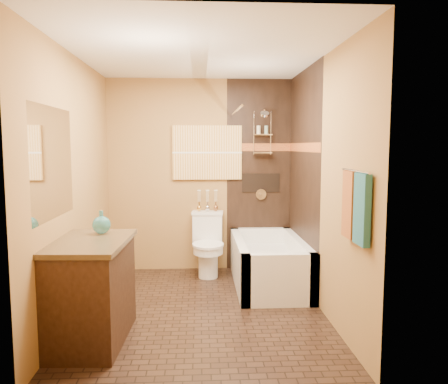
{
  "coord_description": "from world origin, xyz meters",
  "views": [
    {
      "loc": [
        -0.01,
        -4.23,
        1.63
      ],
      "look_at": [
        0.25,
        0.4,
        1.15
      ],
      "focal_mm": 35.0,
      "sensor_mm": 36.0,
      "label": 1
    }
  ],
  "objects": [
    {
      "name": "wall_left",
      "position": [
        -1.2,
        0.0,
        1.25
      ],
      "size": [
        0.02,
        3.0,
        2.5
      ],
      "primitive_type": "cube",
      "color": "#A2713E",
      "rests_on": "floor"
    },
    {
      "name": "toilet",
      "position": [
        0.09,
        1.21,
        0.4
      ],
      "size": [
        0.42,
        0.61,
        0.79
      ],
      "rotation": [
        0.0,
        0.0,
        -0.09
      ],
      "color": "white",
      "rests_on": "floor"
    },
    {
      "name": "mosaic_band_right",
      "position": [
        1.18,
        0.75,
        1.62
      ],
      "size": [
        0.01,
        1.5,
        0.1
      ],
      "primitive_type": "cube",
      "color": "maroon",
      "rests_on": "alcove_tile_right"
    },
    {
      "name": "ceiling",
      "position": [
        0.0,
        0.0,
        2.5
      ],
      "size": [
        3.0,
        3.0,
        0.0
      ],
      "primitive_type": "plane",
      "color": "silver",
      "rests_on": "wall_back"
    },
    {
      "name": "teal_bottle",
      "position": [
        -0.87,
        -0.38,
        0.97
      ],
      "size": [
        0.18,
        0.18,
        0.25
      ],
      "primitive_type": null,
      "rotation": [
        0.0,
        0.0,
        0.12
      ],
      "color": "teal",
      "rests_on": "vanity"
    },
    {
      "name": "mosaic_band_back",
      "position": [
        0.78,
        1.48,
        1.62
      ],
      "size": [
        0.85,
        0.01,
        0.1
      ],
      "primitive_type": "cube",
      "color": "maroon",
      "rests_on": "alcove_tile_back"
    },
    {
      "name": "towel_bar",
      "position": [
        1.15,
        -1.05,
        1.45
      ],
      "size": [
        0.02,
        0.55,
        0.02
      ],
      "primitive_type": "cylinder",
      "rotation": [
        1.57,
        0.0,
        0.0
      ],
      "color": "silver",
      "rests_on": "wall_right"
    },
    {
      "name": "bathtub",
      "position": [
        0.8,
        0.75,
        0.22
      ],
      "size": [
        0.8,
        1.5,
        0.55
      ],
      "color": "white",
      "rests_on": "floor"
    },
    {
      "name": "wall_right",
      "position": [
        1.2,
        0.0,
        1.25
      ],
      "size": [
        0.02,
        3.0,
        2.5
      ],
      "primitive_type": "cube",
      "color": "#A2713E",
      "rests_on": "floor"
    },
    {
      "name": "wall_front",
      "position": [
        0.0,
        -1.5,
        1.25
      ],
      "size": [
        2.4,
        0.02,
        2.5
      ],
      "primitive_type": "cube",
      "color": "#A2713E",
      "rests_on": "floor"
    },
    {
      "name": "curtain_rod",
      "position": [
        0.4,
        0.75,
        2.02
      ],
      "size": [
        0.03,
        1.55,
        0.03
      ],
      "primitive_type": "cylinder",
      "rotation": [
        1.57,
        0.0,
        0.0
      ],
      "color": "silver",
      "rests_on": "wall_back"
    },
    {
      "name": "vanity_mirror",
      "position": [
        -1.19,
        -0.64,
        1.5
      ],
      "size": [
        0.01,
        1.0,
        0.9
      ],
      "primitive_type": "cube",
      "color": "white",
      "rests_on": "wall_left"
    },
    {
      "name": "wall_back",
      "position": [
        0.0,
        1.5,
        1.25
      ],
      "size": [
        2.4,
        0.02,
        2.5
      ],
      "primitive_type": "cube",
      "color": "#A2713E",
      "rests_on": "floor"
    },
    {
      "name": "alcove_tile_back",
      "position": [
        0.78,
        1.49,
        1.25
      ],
      "size": [
        0.85,
        0.01,
        2.5
      ],
      "primitive_type": "cube",
      "color": "black",
      "rests_on": "wall_back"
    },
    {
      "name": "bud_vases",
      "position": [
        0.09,
        1.39,
        0.94
      ],
      "size": [
        0.27,
        0.06,
        0.27
      ],
      "color": "#BD8C3B",
      "rests_on": "toilet"
    },
    {
      "name": "floor",
      "position": [
        0.0,
        0.0,
        0.0
      ],
      "size": [
        3.0,
        3.0,
        0.0
      ],
      "primitive_type": "plane",
      "color": "black",
      "rests_on": "ground"
    },
    {
      "name": "towel_teal",
      "position": [
        1.16,
        -1.18,
        1.18
      ],
      "size": [
        0.05,
        0.22,
        0.52
      ],
      "primitive_type": "cube",
      "color": "navy",
      "rests_on": "towel_bar"
    },
    {
      "name": "vanity",
      "position": [
        -0.92,
        -0.64,
        0.43
      ],
      "size": [
        0.64,
        1.0,
        0.86
      ],
      "rotation": [
        0.0,
        0.0,
        -0.05
      ],
      "color": "black",
      "rests_on": "floor"
    },
    {
      "name": "sunset_painting",
      "position": [
        0.09,
        1.48,
        1.55
      ],
      "size": [
        0.9,
        0.04,
        0.7
      ],
      "primitive_type": "cube",
      "color": "#C4882E",
      "rests_on": "wall_back"
    },
    {
      "name": "alcove_tile_right",
      "position": [
        1.19,
        0.75,
        1.25
      ],
      "size": [
        0.01,
        1.5,
        2.5
      ],
      "primitive_type": "cube",
      "color": "black",
      "rests_on": "wall_right"
    },
    {
      "name": "alcove_niche",
      "position": [
        0.8,
        1.48,
        1.15
      ],
      "size": [
        0.5,
        0.01,
        0.25
      ],
      "primitive_type": "cube",
      "color": "black",
      "rests_on": "alcove_tile_back"
    },
    {
      "name": "shower_fixtures",
      "position": [
        0.8,
        1.38,
        1.67
      ],
      "size": [
        0.24,
        0.33,
        1.16
      ],
      "color": "silver",
      "rests_on": "floor"
    },
    {
      "name": "towel_rust",
      "position": [
        1.16,
        -0.92,
        1.18
      ],
      "size": [
        0.05,
        0.22,
        0.52
      ],
      "primitive_type": "cube",
      "color": "#934D1A",
      "rests_on": "towel_bar"
    }
  ]
}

